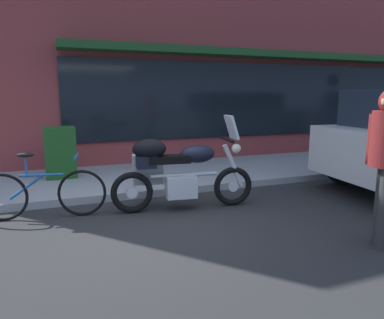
# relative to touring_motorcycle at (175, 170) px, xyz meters

# --- Properties ---
(ground_plane) EXTENTS (80.00, 80.00, 0.00)m
(ground_plane) POSITION_rel_touring_motorcycle_xyz_m (-0.51, -0.63, -0.59)
(ground_plane) COLOR #292929
(storefront_building) EXTENTS (20.23, 0.90, 7.27)m
(storefront_building) POSITION_rel_touring_motorcycle_xyz_m (5.61, 3.34, 2.96)
(storefront_building) COLOR brown
(storefront_building) RESTS_ON ground_plane
(touring_motorcycle) EXTENTS (2.12, 0.83, 1.38)m
(touring_motorcycle) POSITION_rel_touring_motorcycle_xyz_m (0.00, 0.00, 0.00)
(touring_motorcycle) COLOR black
(touring_motorcycle) RESTS_ON ground_plane
(parked_bicycle) EXTENTS (1.66, 0.48, 0.92)m
(parked_bicycle) POSITION_rel_touring_motorcycle_xyz_m (-1.80, 0.25, -0.23)
(parked_bicycle) COLOR black
(parked_bicycle) RESTS_ON ground_plane
(sandwich_board_sign) EXTENTS (0.55, 0.42, 0.97)m
(sandwich_board_sign) POSITION_rel_touring_motorcycle_xyz_m (-1.53, 2.08, 0.02)
(sandwich_board_sign) COLOR #1E511E
(sandwich_board_sign) RESTS_ON sidewalk_curb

